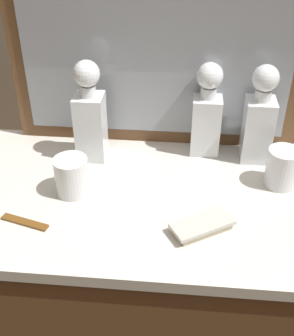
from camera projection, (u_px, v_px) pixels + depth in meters
name	position (u px, v px, depth m)	size (l,w,h in m)	color
dresser	(147.00, 310.00, 1.39)	(1.11, 0.56, 0.92)	brown
dresser_mirror	(156.00, 24.00, 1.14)	(0.80, 0.03, 0.69)	brown
crystal_decanter_right	(258.00, 123.00, 1.20)	(0.08, 0.08, 0.27)	white
crystal_decanter_far_left	(90.00, 121.00, 1.21)	(0.08, 0.08, 0.28)	white
crystal_decanter_left	(206.00, 118.00, 1.23)	(0.08, 0.08, 0.26)	white
crystal_tumbler_rear	(282.00, 169.00, 1.13)	(0.08, 0.08, 0.10)	white
crystal_tumbler_center	(72.00, 177.00, 1.11)	(0.08, 0.08, 0.10)	white
silver_brush_rear	(202.00, 226.00, 1.01)	(0.15, 0.13, 0.02)	#B7A88C
tortoiseshell_comb	(25.00, 222.00, 1.04)	(0.12, 0.05, 0.01)	brown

